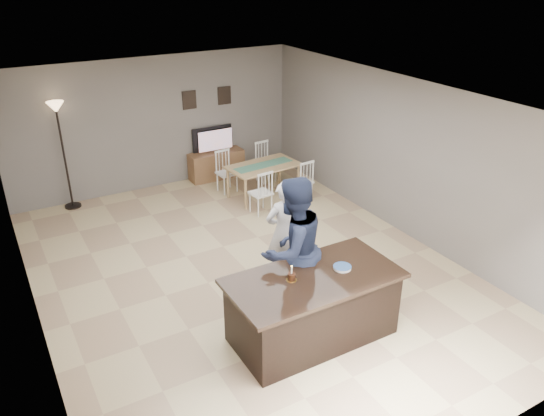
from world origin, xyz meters
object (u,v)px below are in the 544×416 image
television (214,139)px  man (292,250)px  woman (284,232)px  dining_table (263,170)px  plate_stack (342,267)px  tv_console (216,165)px  birthday_cake (291,277)px  kitchen_island (313,307)px  floor_lamp (59,127)px

television → man: 5.22m
woman → man: bearing=70.9°
woman → dining_table: woman is taller
man → plate_stack: 0.69m
television → woman: bearing=79.3°
tv_console → plate_stack: size_ratio=5.22×
birthday_cake → woman: bearing=62.4°
kitchen_island → floor_lamp: (-1.88, 5.59, 1.16)m
television → birthday_cake: size_ratio=4.46×
kitchen_island → birthday_cake: (-0.28, 0.07, 0.49)m
television → man: size_ratio=0.46×
kitchen_island → man: size_ratio=1.08×
tv_console → woman: woman is taller
kitchen_island → plate_stack: bearing=-3.7°
man → plate_stack: bearing=111.8°
man → dining_table: (1.59, 3.65, -0.44)m
birthday_cake → floor_lamp: size_ratio=0.10×
tv_console → birthday_cake: bearing=-105.1°
dining_table → floor_lamp: 3.92m
tv_console → television: bearing=90.0°
plate_stack → floor_lamp: (-2.29, 5.62, 0.70)m
kitchen_island → man: 0.77m
kitchen_island → television: (1.20, 5.64, 0.41)m
kitchen_island → plate_stack: size_ratio=9.35×
dining_table → birthday_cake: bearing=-120.0°
television → floor_lamp: floor_lamp is taller
tv_console → dining_table: dining_table is taller
woman → plate_stack: 1.38m
birthday_cake → plate_stack: birthday_cake is taller
television → floor_lamp: 3.17m
tv_console → television: size_ratio=1.31×
dining_table → floor_lamp: floor_lamp is taller
television → plate_stack: (-0.79, -5.67, 0.06)m
man → birthday_cake: bearing=45.7°
woman → floor_lamp: (-2.27, 4.24, 0.82)m
tv_console → dining_table: size_ratio=0.70×
tv_console → plate_stack: (-0.79, -5.60, 0.62)m
woman → dining_table: size_ratio=0.93×
kitchen_island → floor_lamp: bearing=108.6°
kitchen_island → tv_console: kitchen_island is taller
kitchen_island → man: bearing=87.0°
man → floor_lamp: size_ratio=0.96×
birthday_cake → television: bearing=75.1°
tv_console → woman: 4.33m
plate_stack → floor_lamp: 6.10m
birthday_cake → dining_table: (1.90, 4.13, -0.40)m
kitchen_island → tv_console: bearing=77.8°
woman → man: (-0.36, -0.80, 0.20)m
man → floor_lamp: 5.42m
television → floor_lamp: (-3.08, -0.05, 0.75)m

